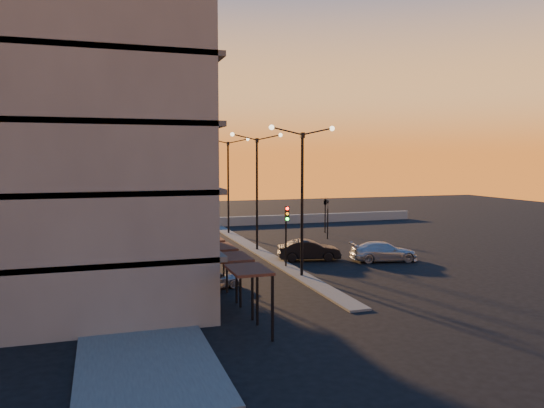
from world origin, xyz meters
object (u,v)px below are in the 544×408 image
(streetlamp_mid, at_px, (257,182))
(car_hatchback, at_px, (210,278))
(car_sedan, at_px, (309,250))
(traffic_light_main, at_px, (287,226))
(car_wagon, at_px, (384,252))

(streetlamp_mid, bearing_deg, car_hatchback, -118.56)
(car_hatchback, height_order, car_sedan, car_sedan)
(streetlamp_mid, relative_size, traffic_light_main, 2.24)
(streetlamp_mid, height_order, car_wagon, streetlamp_mid)
(car_sedan, distance_m, car_wagon, 5.44)
(traffic_light_main, relative_size, car_hatchback, 1.18)
(traffic_light_main, height_order, car_sedan, traffic_light_main)
(streetlamp_mid, relative_size, car_wagon, 1.95)
(car_hatchback, relative_size, car_wagon, 0.74)
(traffic_light_main, relative_size, car_sedan, 0.94)
(streetlamp_mid, xyz_separation_m, traffic_light_main, (0.00, -7.13, -2.70))
(traffic_light_main, xyz_separation_m, car_wagon, (7.56, 0.12, -2.18))
(traffic_light_main, relative_size, car_wagon, 0.87)
(streetlamp_mid, height_order, car_hatchback, streetlamp_mid)
(car_hatchback, bearing_deg, streetlamp_mid, -42.14)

